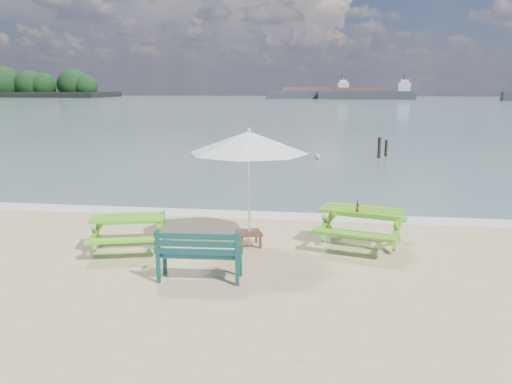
# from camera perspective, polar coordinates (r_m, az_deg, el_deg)

# --- Properties ---
(sea) EXTENTS (300.00, 300.00, 0.00)m
(sea) POSITION_cam_1_polar(r_m,az_deg,el_deg) (93.54, 6.95, 9.84)
(sea) COLOR slate
(sea) RESTS_ON ground
(foam_strip) EXTENTS (22.00, 0.90, 0.01)m
(foam_strip) POSITION_cam_1_polar(r_m,az_deg,el_deg) (13.61, 0.76, -2.69)
(foam_strip) COLOR silver
(foam_strip) RESTS_ON ground
(picnic_table_left) EXTENTS (1.93, 2.05, 0.73)m
(picnic_table_left) POSITION_cam_1_polar(r_m,az_deg,el_deg) (11.12, -14.34, -4.62)
(picnic_table_left) COLOR #5EBB1C
(picnic_table_left) RESTS_ON ground
(picnic_table_right) EXTENTS (2.18, 2.32, 0.83)m
(picnic_table_right) POSITION_cam_1_polar(r_m,az_deg,el_deg) (11.25, 11.97, -4.06)
(picnic_table_right) COLOR #56A619
(picnic_table_right) RESTS_ON ground
(park_bench) EXTENTS (1.56, 0.60, 0.94)m
(park_bench) POSITION_cam_1_polar(r_m,az_deg,el_deg) (9.22, -6.42, -8.20)
(park_bench) COLOR #0E3D3B
(park_bench) RESTS_ON ground
(side_table) EXTENTS (0.66, 0.66, 0.33)m
(side_table) POSITION_cam_1_polar(r_m,az_deg,el_deg) (11.03, -0.79, -5.34)
(side_table) COLOR brown
(side_table) RESTS_ON ground
(patio_umbrella) EXTENTS (3.29, 3.29, 2.54)m
(patio_umbrella) POSITION_cam_1_polar(r_m,az_deg,el_deg) (10.59, -0.82, 5.72)
(patio_umbrella) COLOR silver
(patio_umbrella) RESTS_ON ground
(beer_bottle) EXTENTS (0.07, 0.07, 0.26)m
(beer_bottle) POSITION_cam_1_polar(r_m,az_deg,el_deg) (10.85, 11.51, -1.81)
(beer_bottle) COLOR #944715
(beer_bottle) RESTS_ON picnic_table_right
(swimmer) EXTENTS (0.68, 0.58, 1.58)m
(swimmer) POSITION_cam_1_polar(r_m,az_deg,el_deg) (23.81, 6.91, 2.51)
(swimmer) COLOR tan
(swimmer) RESTS_ON ground
(mooring_pilings) EXTENTS (0.56, 0.76, 1.22)m
(mooring_pilings) POSITION_cam_1_polar(r_m,az_deg,el_deg) (25.45, 14.20, 4.69)
(mooring_pilings) COLOR black
(mooring_pilings) RESTS_ON ground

